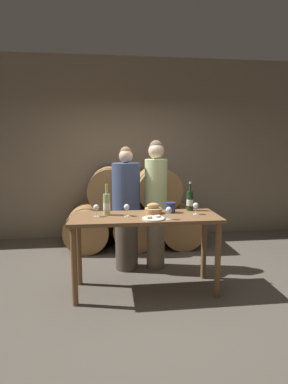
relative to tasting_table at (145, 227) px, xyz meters
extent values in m
plane|color=#564F44|center=(0.00, 0.00, -0.75)|extent=(10.00, 10.00, 0.00)
cube|color=gray|center=(0.00, 2.27, 0.85)|extent=(10.00, 0.12, 3.20)
cylinder|color=#9E7042|center=(-0.76, 1.66, -0.40)|extent=(0.69, 0.96, 0.69)
cylinder|color=#2D2D33|center=(-0.76, 1.36, -0.40)|extent=(0.71, 0.02, 0.71)
cylinder|color=#2D2D33|center=(-0.76, 1.97, -0.40)|extent=(0.71, 0.02, 0.71)
cylinder|color=#9E7042|center=(0.00, 1.66, -0.40)|extent=(0.69, 0.96, 0.69)
cylinder|color=#2D2D33|center=(0.00, 1.36, -0.40)|extent=(0.71, 0.02, 0.71)
cylinder|color=#2D2D33|center=(0.00, 1.97, -0.40)|extent=(0.71, 0.02, 0.71)
cylinder|color=#9E7042|center=(0.76, 1.66, -0.40)|extent=(0.69, 0.96, 0.69)
cylinder|color=#2D2D33|center=(0.76, 1.36, -0.40)|extent=(0.71, 0.02, 0.71)
cylinder|color=#2D2D33|center=(0.76, 1.97, -0.40)|extent=(0.71, 0.02, 0.71)
cylinder|color=#9E7042|center=(-0.38, 1.66, 0.22)|extent=(0.69, 0.96, 0.69)
cylinder|color=#2D2D33|center=(-0.38, 1.36, 0.22)|extent=(0.71, 0.02, 0.71)
cylinder|color=#2D2D33|center=(-0.38, 1.97, 0.22)|extent=(0.71, 0.02, 0.71)
cylinder|color=#9E7042|center=(0.38, 1.66, 0.22)|extent=(0.69, 0.96, 0.69)
cylinder|color=#2D2D33|center=(0.38, 1.36, 0.22)|extent=(0.71, 0.02, 0.71)
cylinder|color=#2D2D33|center=(0.38, 1.97, 0.22)|extent=(0.71, 0.02, 0.71)
cylinder|color=brown|center=(-0.77, -0.24, -0.33)|extent=(0.06, 0.06, 0.85)
cylinder|color=brown|center=(0.77, -0.24, -0.33)|extent=(0.06, 0.06, 0.85)
cylinder|color=brown|center=(-0.77, 0.24, -0.33)|extent=(0.06, 0.06, 0.85)
cylinder|color=brown|center=(0.77, 0.24, -0.33)|extent=(0.06, 0.06, 0.85)
cube|color=brown|center=(0.00, 0.00, 0.11)|extent=(1.66, 0.60, 0.04)
cylinder|color=#4C4238|center=(-0.17, 0.66, -0.35)|extent=(0.30, 0.30, 0.80)
cylinder|color=#3D4C75|center=(-0.17, 0.66, 0.37)|extent=(0.37, 0.37, 0.64)
sphere|color=beige|center=(-0.17, 0.66, 0.78)|extent=(0.18, 0.18, 0.18)
sphere|color=olive|center=(-0.17, 0.68, 0.83)|extent=(0.15, 0.15, 0.15)
cylinder|color=#756651|center=(0.22, 0.66, -0.34)|extent=(0.25, 0.25, 0.83)
cylinder|color=beige|center=(0.22, 0.66, 0.41)|extent=(0.30, 0.30, 0.66)
sphere|color=beige|center=(0.22, 0.66, 0.84)|extent=(0.21, 0.21, 0.21)
sphere|color=#75604C|center=(0.22, 0.68, 0.90)|extent=(0.17, 0.17, 0.17)
cylinder|color=#193819|center=(0.57, 0.22, 0.25)|extent=(0.08, 0.08, 0.23)
cylinder|color=#193819|center=(0.57, 0.22, 0.41)|extent=(0.03, 0.03, 0.09)
cylinder|color=#B7B7BC|center=(0.57, 0.22, 0.47)|extent=(0.03, 0.03, 0.02)
cylinder|color=white|center=(0.57, 0.22, 0.23)|extent=(0.08, 0.08, 0.08)
cylinder|color=#ADBC7F|center=(-0.43, 0.09, 0.25)|extent=(0.08, 0.08, 0.24)
cylinder|color=#ADBC7F|center=(-0.43, 0.09, 0.42)|extent=(0.03, 0.03, 0.09)
cylinder|color=gold|center=(-0.43, 0.09, 0.47)|extent=(0.03, 0.03, 0.02)
cylinder|color=white|center=(-0.43, 0.09, 0.23)|extent=(0.08, 0.08, 0.08)
cylinder|color=navy|center=(0.31, 0.13, 0.19)|extent=(0.12, 0.12, 0.12)
cylinder|color=navy|center=(0.31, 0.13, 0.25)|extent=(0.12, 0.12, 0.01)
cylinder|color=tan|center=(0.11, 0.12, 0.16)|extent=(0.20, 0.20, 0.06)
ellipsoid|color=tan|center=(0.11, 0.12, 0.22)|extent=(0.15, 0.09, 0.07)
cylinder|color=white|center=(0.07, -0.17, 0.14)|extent=(0.24, 0.24, 0.01)
cube|color=beige|center=(0.12, -0.14, 0.16)|extent=(0.07, 0.06, 0.02)
cube|color=beige|center=(0.02, -0.19, 0.16)|extent=(0.07, 0.06, 0.02)
cylinder|color=white|center=(-0.54, 0.02, 0.14)|extent=(0.06, 0.06, 0.00)
cylinder|color=white|center=(-0.54, 0.02, 0.17)|extent=(0.01, 0.01, 0.07)
sphere|color=white|center=(-0.54, 0.02, 0.24)|extent=(0.07, 0.07, 0.07)
cylinder|color=white|center=(-0.21, 0.01, 0.14)|extent=(0.06, 0.06, 0.00)
cylinder|color=white|center=(-0.21, 0.01, 0.17)|extent=(0.01, 0.01, 0.07)
sphere|color=white|center=(-0.21, 0.01, 0.24)|extent=(0.07, 0.07, 0.07)
cylinder|color=white|center=(0.23, -0.20, 0.14)|extent=(0.06, 0.06, 0.00)
cylinder|color=white|center=(0.23, -0.20, 0.17)|extent=(0.01, 0.01, 0.07)
sphere|color=white|center=(0.23, -0.20, 0.24)|extent=(0.07, 0.07, 0.07)
cylinder|color=white|center=(0.58, 0.00, 0.14)|extent=(0.06, 0.06, 0.00)
cylinder|color=white|center=(0.58, 0.00, 0.17)|extent=(0.01, 0.01, 0.07)
sphere|color=white|center=(0.58, 0.00, 0.24)|extent=(0.07, 0.07, 0.07)
camera|label=1|loc=(-0.39, -3.24, 0.90)|focal=28.00mm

